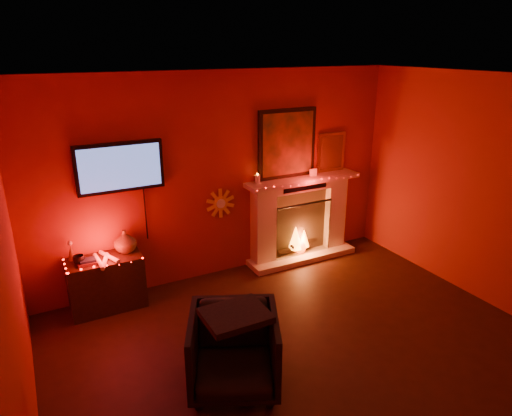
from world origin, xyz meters
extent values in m
plane|color=black|center=(0.00, 0.00, 0.00)|extent=(5.00, 5.00, 0.00)
plane|color=beige|center=(0.00, 0.00, 2.70)|extent=(5.00, 5.00, 0.00)
plane|color=#AB271B|center=(0.00, 2.50, 1.35)|extent=(5.00, 0.00, 5.00)
plane|color=#AB271B|center=(-2.50, 0.00, 1.35)|extent=(0.00, 5.00, 5.00)
cube|color=beige|center=(1.15, 2.30, 0.04)|extent=(1.65, 0.40, 0.08)
cube|color=beige|center=(0.55, 2.39, 0.55)|extent=(0.30, 0.22, 0.95)
cube|color=beige|center=(1.75, 2.39, 0.55)|extent=(0.30, 0.22, 0.95)
cube|color=beige|center=(1.15, 2.39, 1.10)|extent=(1.50, 0.22, 0.14)
cube|color=beige|center=(1.15, 2.33, 1.20)|extent=(1.72, 0.34, 0.06)
cube|color=#916F54|center=(1.15, 2.45, 0.55)|extent=(0.90, 0.10, 0.95)
cube|color=black|center=(1.15, 2.27, 0.47)|extent=(0.90, 0.02, 0.78)
cylinder|color=black|center=(1.05, 2.36, 0.14)|extent=(0.55, 0.09, 0.09)
cylinder|color=black|center=(1.23, 2.38, 0.20)|extent=(0.51, 0.18, 0.08)
cone|color=orange|center=(1.07, 2.36, 0.33)|extent=(0.20, 0.20, 0.34)
cone|color=orange|center=(1.22, 2.37, 0.29)|extent=(0.16, 0.16, 0.26)
sphere|color=#FF3F07|center=(1.15, 2.36, 0.16)|extent=(0.18, 0.18, 0.18)
cube|color=black|center=(0.95, 2.46, 1.71)|extent=(0.88, 0.05, 0.95)
cube|color=#C5541A|center=(0.95, 2.44, 1.71)|extent=(0.78, 0.01, 0.85)
cube|color=#B38134|center=(1.70, 2.47, 1.51)|extent=(0.46, 0.04, 0.56)
cube|color=#AD6C27|center=(1.70, 2.45, 1.51)|extent=(0.38, 0.01, 0.48)
cylinder|color=beige|center=(0.45, 2.38, 1.29)|extent=(0.07, 0.07, 0.12)
cube|color=white|center=(1.33, 2.36, 1.28)|extent=(0.12, 0.01, 0.10)
cube|color=black|center=(-1.30, 2.46, 1.65)|extent=(1.00, 0.06, 0.58)
cube|color=#4C6BC5|center=(-1.30, 2.42, 1.65)|extent=(0.92, 0.01, 0.50)
cylinder|color=black|center=(-1.05, 2.47, 1.03)|extent=(0.02, 0.02, 0.66)
cylinder|color=gold|center=(-0.05, 2.48, 1.00)|extent=(0.20, 0.03, 0.20)
cylinder|color=white|center=(-0.05, 2.46, 1.00)|extent=(0.13, 0.01, 0.13)
cube|color=black|center=(-1.63, 2.26, 0.32)|extent=(0.85, 0.42, 0.65)
imported|color=brown|center=(-1.35, 2.33, 0.78)|extent=(0.26, 0.26, 0.28)
imported|color=black|center=(-1.90, 2.24, 0.70)|extent=(0.13, 0.13, 0.10)
cylinder|color=white|center=(-1.70, 2.16, 0.67)|extent=(0.07, 0.38, 0.05)
cylinder|color=white|center=(-1.63, 2.13, 0.67)|extent=(0.16, 0.38, 0.05)
cylinder|color=white|center=(-1.57, 2.23, 0.67)|extent=(0.18, 0.37, 0.05)
cube|color=maroon|center=(-1.82, 2.20, 0.66)|extent=(0.20, 0.14, 0.03)
cube|color=#1B2C3F|center=(-1.81, 2.21, 0.69)|extent=(0.17, 0.12, 0.02)
imported|color=black|center=(-0.85, 0.36, 0.37)|extent=(1.06, 1.07, 0.74)
camera|label=1|loc=(-2.27, -2.78, 2.98)|focal=32.00mm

